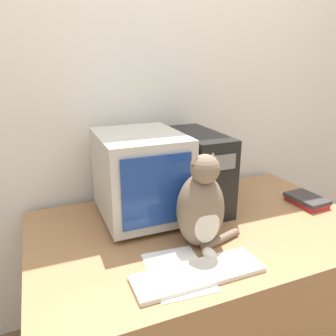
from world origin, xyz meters
name	(u,v)px	position (x,y,z in m)	size (l,w,h in m)	color
wall_back	(160,105)	(0.00, 1.02, 1.25)	(7.00, 0.05, 2.50)	silver
desk	(200,292)	(0.00, 0.48, 0.38)	(1.56, 0.95, 0.75)	#9E7047
crt_monitor	(141,175)	(-0.23, 0.68, 0.97)	(0.38, 0.46, 0.42)	#BCB7AD
computer_tower	(198,170)	(0.08, 0.70, 0.95)	(0.20, 0.46, 0.39)	black
keyboard	(198,273)	(-0.19, 0.15, 0.76)	(0.49, 0.15, 0.02)	silver
cat	(202,207)	(-0.09, 0.33, 0.93)	(0.30, 0.24, 0.41)	#7A6651
book_stack	(307,200)	(0.63, 0.48, 0.77)	(0.15, 0.21, 0.05)	red
pen	(167,269)	(-0.28, 0.23, 0.76)	(0.15, 0.03, 0.01)	black
paper_sheet	(178,271)	(-0.25, 0.20, 0.75)	(0.23, 0.31, 0.00)	white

